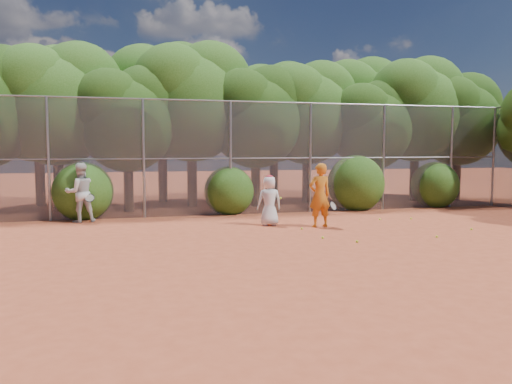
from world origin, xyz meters
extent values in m
plane|color=#A54125|center=(0.00, 0.00, 0.00)|extent=(80.00, 80.00, 0.00)
cylinder|color=gray|center=(-7.00, 6.00, 2.00)|extent=(0.09, 0.09, 4.00)
cylinder|color=gray|center=(-4.00, 6.00, 2.00)|extent=(0.09, 0.09, 4.00)
cylinder|color=gray|center=(-1.00, 6.00, 2.00)|extent=(0.09, 0.09, 4.00)
cylinder|color=gray|center=(2.00, 6.00, 2.00)|extent=(0.09, 0.09, 4.00)
cylinder|color=gray|center=(5.00, 6.00, 2.00)|extent=(0.09, 0.09, 4.00)
cylinder|color=gray|center=(8.00, 6.00, 2.00)|extent=(0.09, 0.09, 4.00)
cylinder|color=gray|center=(0.00, 6.00, 4.00)|extent=(20.00, 0.05, 0.05)
cylinder|color=gray|center=(0.00, 6.00, 2.00)|extent=(20.00, 0.04, 0.04)
cube|color=slate|center=(0.00, 6.00, 2.00)|extent=(20.00, 0.02, 4.00)
cylinder|color=gray|center=(10.00, 6.00, 2.00)|extent=(0.09, 0.09, 4.00)
sphere|color=#17320B|center=(-8.74, 8.38, 4.47)|extent=(3.05, 3.05, 3.05)
cylinder|color=black|center=(-7.00, 8.50, 1.26)|extent=(0.38, 0.38, 2.52)
sphere|color=#264F13|center=(-7.00, 8.50, 3.73)|extent=(4.03, 4.03, 4.03)
sphere|color=#264F13|center=(-6.19, 8.90, 4.74)|extent=(3.23, 3.23, 3.23)
sphere|color=#264F13|center=(-7.71, 8.20, 4.54)|extent=(3.02, 3.02, 3.02)
cylinder|color=black|center=(-4.50, 7.80, 1.08)|extent=(0.36, 0.36, 2.17)
sphere|color=#17320B|center=(-4.50, 7.80, 3.21)|extent=(3.47, 3.47, 3.47)
sphere|color=#17320B|center=(-3.81, 8.15, 4.08)|extent=(2.78, 2.78, 2.78)
sphere|color=#17320B|center=(-5.11, 7.54, 3.91)|extent=(2.60, 2.60, 2.60)
cylinder|color=black|center=(-2.00, 8.80, 1.33)|extent=(0.39, 0.39, 2.66)
sphere|color=#264F13|center=(-2.00, 8.80, 3.94)|extent=(4.26, 4.26, 4.26)
sphere|color=#264F13|center=(-1.15, 9.23, 5.00)|extent=(3.40, 3.40, 3.40)
sphere|color=#264F13|center=(-2.74, 8.48, 4.79)|extent=(3.19, 3.19, 3.19)
cylinder|color=black|center=(0.50, 8.20, 1.14)|extent=(0.37, 0.37, 2.27)
sphere|color=#17320B|center=(0.50, 8.20, 3.37)|extent=(3.64, 3.64, 3.64)
sphere|color=#17320B|center=(1.23, 8.56, 4.28)|extent=(2.91, 2.91, 2.91)
sphere|color=#17320B|center=(-0.14, 7.93, 4.10)|extent=(2.73, 2.73, 2.73)
cylinder|color=black|center=(3.00, 9.00, 1.22)|extent=(0.38, 0.38, 2.45)
sphere|color=#264F13|center=(3.00, 9.00, 3.63)|extent=(3.92, 3.92, 3.92)
sphere|color=#264F13|center=(3.78, 9.39, 4.61)|extent=(3.14, 3.14, 3.14)
sphere|color=#264F13|center=(2.31, 8.71, 4.41)|extent=(2.94, 2.94, 2.94)
cylinder|color=black|center=(5.50, 8.00, 1.05)|extent=(0.36, 0.36, 2.10)
sphere|color=#17320B|center=(5.50, 8.00, 3.11)|extent=(3.36, 3.36, 3.36)
sphere|color=#17320B|center=(6.17, 8.34, 3.95)|extent=(2.69, 2.69, 2.69)
sphere|color=#17320B|center=(4.91, 7.75, 3.78)|extent=(2.52, 2.52, 2.52)
cylinder|color=black|center=(8.00, 8.60, 1.29)|extent=(0.39, 0.39, 2.59)
sphere|color=#264F13|center=(8.00, 8.60, 3.83)|extent=(4.14, 4.14, 4.14)
sphere|color=#264F13|center=(8.83, 9.01, 4.87)|extent=(3.32, 3.32, 3.32)
sphere|color=#264F13|center=(7.27, 8.29, 4.66)|extent=(3.11, 3.11, 3.11)
cylinder|color=black|center=(10.00, 8.30, 1.15)|extent=(0.37, 0.37, 2.31)
sphere|color=#17320B|center=(10.00, 8.30, 3.42)|extent=(3.70, 3.70, 3.70)
sphere|color=#17320B|center=(10.74, 8.67, 4.34)|extent=(2.96, 2.96, 2.96)
sphere|color=#17320B|center=(9.35, 8.02, 4.16)|extent=(2.77, 2.77, 2.77)
cylinder|color=black|center=(-8.00, 10.80, 1.31)|extent=(0.39, 0.39, 2.62)
sphere|color=#264F13|center=(-8.00, 10.80, 3.88)|extent=(4.20, 4.20, 4.20)
sphere|color=#264F13|center=(-7.16, 11.22, 4.94)|extent=(3.36, 3.36, 3.36)
sphere|color=#264F13|center=(-8.73, 10.49, 4.72)|extent=(3.15, 3.15, 3.15)
cylinder|color=black|center=(-3.00, 11.00, 1.40)|extent=(0.40, 0.40, 2.80)
sphere|color=#264F13|center=(-3.00, 11.00, 4.14)|extent=(4.48, 4.48, 4.48)
sphere|color=#264F13|center=(-2.10, 11.45, 5.26)|extent=(3.58, 3.58, 3.58)
sphere|color=#264F13|center=(-3.78, 10.66, 5.04)|extent=(3.36, 3.36, 3.36)
cylinder|color=black|center=(2.00, 10.60, 1.26)|extent=(0.38, 0.38, 2.52)
sphere|color=#264F13|center=(2.00, 10.60, 3.73)|extent=(4.03, 4.03, 4.03)
sphere|color=#264F13|center=(2.81, 11.00, 4.74)|extent=(3.23, 3.23, 3.23)
sphere|color=#264F13|center=(1.29, 10.30, 4.54)|extent=(3.02, 3.02, 3.02)
cylinder|color=black|center=(6.50, 11.20, 1.36)|extent=(0.40, 0.40, 2.73)
sphere|color=#264F13|center=(6.50, 11.20, 4.04)|extent=(4.37, 4.37, 4.37)
sphere|color=#264F13|center=(7.37, 11.64, 5.13)|extent=(3.49, 3.49, 3.49)
sphere|color=#264F13|center=(5.74, 10.87, 4.91)|extent=(3.28, 3.28, 3.28)
sphere|color=#264F13|center=(-6.00, 6.30, 1.00)|extent=(2.00, 2.00, 2.00)
sphere|color=#264F13|center=(-1.00, 6.30, 0.90)|extent=(1.80, 1.80, 1.80)
sphere|color=#264F13|center=(4.00, 6.30, 1.10)|extent=(2.20, 2.20, 2.20)
sphere|color=#264F13|center=(7.50, 6.30, 0.95)|extent=(1.90, 1.90, 1.90)
imported|color=orange|center=(0.98, 2.55, 0.95)|extent=(0.74, 0.52, 1.91)
torus|color=black|center=(1.33, 2.35, 0.65)|extent=(0.34, 0.31, 0.28)
cylinder|color=black|center=(1.22, 2.51, 0.55)|extent=(0.18, 0.23, 0.15)
imported|color=white|center=(-0.39, 3.22, 0.76)|extent=(0.75, 0.50, 1.52)
ellipsoid|color=#AE1828|center=(-0.39, 3.22, 1.48)|extent=(0.22, 0.22, 0.13)
sphere|color=#D9F12B|center=(-0.09, 3.02, 0.85)|extent=(0.07, 0.07, 0.07)
imported|color=silver|center=(-6.01, 5.40, 0.95)|extent=(1.07, 0.93, 1.90)
torus|color=black|center=(-5.71, 5.10, 0.80)|extent=(0.31, 0.20, 0.27)
cylinder|color=black|center=(-5.71, 5.29, 0.68)|extent=(0.04, 0.25, 0.18)
sphere|color=#D9F12B|center=(3.27, 0.03, 0.03)|extent=(0.07, 0.07, 0.07)
sphere|color=#D9F12B|center=(4.51, 3.21, 0.03)|extent=(0.07, 0.07, 0.07)
sphere|color=#D9F12B|center=(0.94, -0.05, 0.03)|extent=(0.07, 0.07, 0.07)
sphere|color=#D9F12B|center=(4.98, 0.85, 0.03)|extent=(0.07, 0.07, 0.07)
sphere|color=#D9F12B|center=(0.31, 0.67, 0.03)|extent=(0.07, 0.07, 0.07)
sphere|color=#D9F12B|center=(3.43, 3.35, 0.03)|extent=(0.07, 0.07, 0.07)
sphere|color=#D9F12B|center=(0.30, 2.20, 0.03)|extent=(0.07, 0.07, 0.07)
camera|label=1|loc=(-4.66, -11.27, 2.35)|focal=35.00mm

